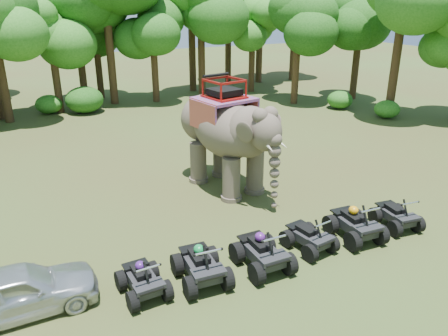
{
  "coord_description": "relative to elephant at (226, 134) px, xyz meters",
  "views": [
    {
      "loc": [
        -6.26,
        -11.73,
        7.54
      ],
      "look_at": [
        0.0,
        1.2,
        1.9
      ],
      "focal_mm": 35.0,
      "sensor_mm": 36.0,
      "label": 1
    }
  ],
  "objects": [
    {
      "name": "tree_3",
      "position": [
        10.81,
        17.16,
        1.2
      ],
      "size": [
        4.94,
        4.94,
        7.06
      ],
      "primitive_type": null,
      "color": "#195114",
      "rests_on": "ground"
    },
    {
      "name": "elephant",
      "position": [
        0.0,
        0.0,
        0.0
      ],
      "size": [
        3.46,
        5.91,
        4.66
      ],
      "primitive_type": null,
      "rotation": [
        0.0,
        0.0,
        0.19
      ],
      "color": "brown",
      "rests_on": "ground"
    },
    {
      "name": "tree_35",
      "position": [
        10.75,
        21.5,
        1.84
      ],
      "size": [
        5.84,
        5.84,
        8.34
      ],
      "primitive_type": null,
      "color": "#195114",
      "rests_on": "ground"
    },
    {
      "name": "atv_1",
      "position": [
        -3.56,
        -5.71,
        -1.66
      ],
      "size": [
        1.42,
        1.89,
        1.35
      ],
      "primitive_type": null,
      "rotation": [
        0.0,
        0.0,
        -0.06
      ],
      "color": "black",
      "rests_on": "ground"
    },
    {
      "name": "atv_4",
      "position": [
        1.97,
        -5.74,
        -1.64
      ],
      "size": [
        1.44,
        1.92,
        1.37
      ],
      "primitive_type": null,
      "rotation": [
        0.0,
        0.0,
        -0.05
      ],
      "color": "black",
      "rests_on": "ground"
    },
    {
      "name": "atv_3",
      "position": [
        0.19,
        -5.64,
        -1.74
      ],
      "size": [
        1.39,
        1.76,
        1.18
      ],
      "primitive_type": null,
      "rotation": [
        0.0,
        0.0,
        0.15
      ],
      "color": "black",
      "rests_on": "ground"
    },
    {
      "name": "ground",
      "position": [
        -1.25,
        -3.6,
        -2.33
      ],
      "size": [
        110.0,
        110.0,
        0.0
      ],
      "primitive_type": "plane",
      "color": "#47381E",
      "rests_on": "ground"
    },
    {
      "name": "tree_36",
      "position": [
        17.23,
        20.51,
        2.28
      ],
      "size": [
        6.46,
        6.46,
        9.22
      ],
      "primitive_type": null,
      "color": "#195114",
      "rests_on": "ground"
    },
    {
      "name": "atv_2",
      "position": [
        -1.67,
        -5.88,
        -1.65
      ],
      "size": [
        1.36,
        1.85,
        1.36
      ],
      "primitive_type": null,
      "rotation": [
        0.0,
        0.0,
        0.01
      ],
      "color": "black",
      "rests_on": "ground"
    },
    {
      "name": "tree_4",
      "position": [
        11.57,
        11.84,
        1.28
      ],
      "size": [
        5.05,
        5.05,
        7.21
      ],
      "primitive_type": null,
      "color": "#195114",
      "rests_on": "ground"
    },
    {
      "name": "tree_0",
      "position": [
        -1.25,
        20.15,
        1.13
      ],
      "size": [
        4.84,
        4.84,
        6.92
      ],
      "primitive_type": null,
      "color": "#195114",
      "rests_on": "ground"
    },
    {
      "name": "tree_2",
      "position": [
        6.47,
        17.68,
        2.19
      ],
      "size": [
        6.33,
        6.33,
        9.04
      ],
      "primitive_type": null,
      "color": "#195114",
      "rests_on": "ground"
    },
    {
      "name": "atv_0",
      "position": [
        -5.2,
        -5.56,
        -1.74
      ],
      "size": [
        1.25,
        1.65,
        1.17
      ],
      "primitive_type": null,
      "rotation": [
        0.0,
        0.0,
        0.06
      ],
      "color": "black",
      "rests_on": "ground"
    },
    {
      "name": "tree_5",
      "position": [
        16.66,
        11.15,
        1.44
      ],
      "size": [
        5.28,
        5.28,
        7.54
      ],
      "primitive_type": null,
      "color": "#195114",
      "rests_on": "ground"
    },
    {
      "name": "parked_car",
      "position": [
        -8.23,
        -4.92,
        -1.66
      ],
      "size": [
        3.93,
        1.65,
        1.33
      ],
      "primitive_type": "imported",
      "rotation": [
        0.0,
        0.0,
        1.59
      ],
      "color": "silver",
      "rests_on": "ground"
    },
    {
      "name": "tree_1",
      "position": [
        2.34,
        17.04,
        1.11
      ],
      "size": [
        4.81,
        4.81,
        6.87
      ],
      "primitive_type": null,
      "color": "#195114",
      "rests_on": "ground"
    },
    {
      "name": "tree_42",
      "position": [
        -2.68,
        19.09,
        1.65
      ],
      "size": [
        5.57,
        5.57,
        7.95
      ],
      "primitive_type": null,
      "color": "#195114",
      "rests_on": "ground"
    },
    {
      "name": "tree_6",
      "position": [
        15.28,
        5.95,
        2.12
      ],
      "size": [
        6.23,
        6.23,
        8.9
      ],
      "primitive_type": null,
      "color": "#195114",
      "rests_on": "ground"
    },
    {
      "name": "atv_5",
      "position": [
        3.81,
        -5.77,
        -1.73
      ],
      "size": [
        1.35,
        1.73,
        1.19
      ],
      "primitive_type": null,
      "rotation": [
        0.0,
        0.0,
        -0.11
      ],
      "color": "black",
      "rests_on": "ground"
    },
    {
      "name": "tree_40",
      "position": [
        13.61,
        20.77,
        2.61
      ],
      "size": [
        6.91,
        6.91,
        9.87
      ],
      "primitive_type": null,
      "color": "#195114",
      "rests_on": "ground"
    },
    {
      "name": "tree_41",
      "position": [
        6.48,
        19.68,
        2.3
      ],
      "size": [
        6.47,
        6.47,
        9.25
      ],
      "primitive_type": null,
      "color": "#195114",
      "rests_on": "ground"
    },
    {
      "name": "tree_32",
      "position": [
        -4.77,
        16.67,
        1.12
      ],
      "size": [
        4.83,
        4.83,
        6.91
      ],
      "primitive_type": null,
      "color": "#195114",
      "rests_on": "ground"
    },
    {
      "name": "tree_39",
      "position": [
        -0.73,
        17.72,
        2.34
      ],
      "size": [
        6.53,
        6.53,
        9.33
      ],
      "primitive_type": null,
      "color": "#195114",
      "rests_on": "ground"
    }
  ]
}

